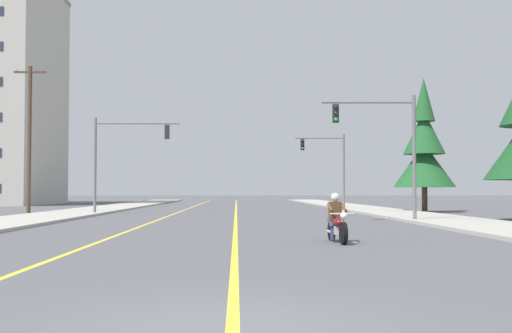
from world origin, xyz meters
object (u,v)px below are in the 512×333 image
utility_pole_left_near (29,137)px  conifer_tree_right_verge_far (424,150)px  motorcycle_with_rider (337,223)px  traffic_signal_near_right (388,138)px  traffic_signal_mid_right (330,160)px  traffic_signal_near_left (120,150)px

utility_pole_left_near → conifer_tree_right_verge_far: size_ratio=1.01×
motorcycle_with_rider → traffic_signal_near_right: bearing=70.5°
motorcycle_with_rider → utility_pole_left_near: bearing=124.5°
utility_pole_left_near → conifer_tree_right_verge_far: bearing=6.2°
traffic_signal_near_right → traffic_signal_mid_right: size_ratio=1.00×
motorcycle_with_rider → conifer_tree_right_verge_far: size_ratio=0.23×
traffic_signal_near_left → conifer_tree_right_verge_far: bearing=10.7°
traffic_signal_near_right → conifer_tree_right_verge_far: (5.96, 14.42, 0.31)m
motorcycle_with_rider → utility_pole_left_near: utility_pole_left_near is taller
utility_pole_left_near → traffic_signal_mid_right: bearing=26.1°
traffic_signal_mid_right → traffic_signal_near_left: bearing=-143.0°
traffic_signal_near_right → traffic_signal_mid_right: same height
traffic_signal_near_left → utility_pole_left_near: (-6.10, 1.02, 0.93)m
motorcycle_with_rider → conifer_tree_right_verge_far: bearing=68.9°
traffic_signal_near_left → traffic_signal_mid_right: bearing=37.0°
traffic_signal_near_left → utility_pole_left_near: size_ratio=0.64×
traffic_signal_near_left → traffic_signal_mid_right: same height
motorcycle_with_rider → utility_pole_left_near: size_ratio=0.23×
traffic_signal_near_left → traffic_signal_mid_right: size_ratio=1.00×
conifer_tree_right_verge_far → traffic_signal_near_left: bearing=-169.3°
traffic_signal_near_right → traffic_signal_mid_right: 21.92m
traffic_signal_mid_right → conifer_tree_right_verge_far: bearing=-52.9°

